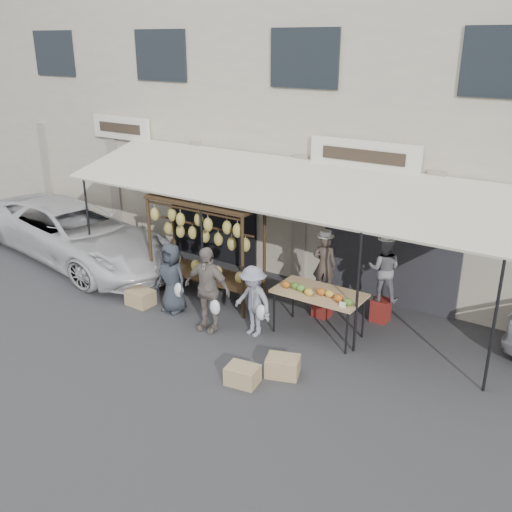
{
  "coord_description": "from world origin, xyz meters",
  "views": [
    {
      "loc": [
        6.09,
        -7.49,
        5.37
      ],
      "look_at": [
        0.18,
        1.4,
        1.3
      ],
      "focal_mm": 40.0,
      "sensor_mm": 36.0,
      "label": 1
    }
  ],
  "objects_px": {
    "crate_near_a": "(242,375)",
    "crate_near_b": "(283,366)",
    "vendor_right": "(384,269)",
    "banana_rack": "(204,231)",
    "customer_mid": "(207,289)",
    "van": "(72,219)",
    "crate_far": "(140,297)",
    "customer_right": "(253,301)",
    "produce_table": "(318,294)",
    "customer_left": "(172,278)",
    "vendor_left": "(324,265)"
  },
  "relations": [
    {
      "from": "vendor_left",
      "to": "vendor_right",
      "type": "height_order",
      "value": "vendor_right"
    },
    {
      "from": "vendor_right",
      "to": "van",
      "type": "distance_m",
      "value": 8.17
    },
    {
      "from": "banana_rack",
      "to": "vendor_left",
      "type": "xyz_separation_m",
      "value": [
        2.56,
        0.64,
        -0.43
      ]
    },
    {
      "from": "produce_table",
      "to": "crate_near_a",
      "type": "bearing_deg",
      "value": -96.66
    },
    {
      "from": "customer_left",
      "to": "van",
      "type": "distance_m",
      "value": 4.43
    },
    {
      "from": "crate_far",
      "to": "vendor_left",
      "type": "bearing_deg",
      "value": 25.99
    },
    {
      "from": "van",
      "to": "crate_far",
      "type": "bearing_deg",
      "value": -99.32
    },
    {
      "from": "customer_mid",
      "to": "crate_near_b",
      "type": "relative_size",
      "value": 3.11
    },
    {
      "from": "produce_table",
      "to": "crate_near_a",
      "type": "height_order",
      "value": "produce_table"
    },
    {
      "from": "produce_table",
      "to": "vendor_left",
      "type": "height_order",
      "value": "vendor_left"
    },
    {
      "from": "crate_near_a",
      "to": "crate_far",
      "type": "xyz_separation_m",
      "value": [
        -3.55,
        1.25,
        0.01
      ]
    },
    {
      "from": "banana_rack",
      "to": "customer_left",
      "type": "distance_m",
      "value": 1.23
    },
    {
      "from": "produce_table",
      "to": "crate_near_b",
      "type": "relative_size",
      "value": 3.07
    },
    {
      "from": "customer_mid",
      "to": "customer_right",
      "type": "height_order",
      "value": "customer_mid"
    },
    {
      "from": "banana_rack",
      "to": "customer_right",
      "type": "relative_size",
      "value": 1.84
    },
    {
      "from": "banana_rack",
      "to": "crate_near_a",
      "type": "height_order",
      "value": "banana_rack"
    },
    {
      "from": "produce_table",
      "to": "vendor_left",
      "type": "distance_m",
      "value": 0.9
    },
    {
      "from": "customer_left",
      "to": "crate_near_b",
      "type": "xyz_separation_m",
      "value": [
        3.2,
        -0.84,
        -0.58
      ]
    },
    {
      "from": "crate_far",
      "to": "customer_left",
      "type": "bearing_deg",
      "value": 12.32
    },
    {
      "from": "banana_rack",
      "to": "vendor_left",
      "type": "height_order",
      "value": "banana_rack"
    },
    {
      "from": "customer_left",
      "to": "crate_far",
      "type": "xyz_separation_m",
      "value": [
        -0.78,
        -0.17,
        -0.57
      ]
    },
    {
      "from": "customer_left",
      "to": "crate_near_b",
      "type": "relative_size",
      "value": 2.68
    },
    {
      "from": "vendor_left",
      "to": "customer_left",
      "type": "distance_m",
      "value": 3.15
    },
    {
      "from": "customer_mid",
      "to": "customer_right",
      "type": "xyz_separation_m",
      "value": [
        0.87,
        0.3,
        -0.15
      ]
    },
    {
      "from": "customer_left",
      "to": "crate_near_b",
      "type": "distance_m",
      "value": 3.35
    },
    {
      "from": "customer_right",
      "to": "crate_far",
      "type": "distance_m",
      "value": 2.82
    },
    {
      "from": "banana_rack",
      "to": "produce_table",
      "type": "bearing_deg",
      "value": -3.43
    },
    {
      "from": "vendor_right",
      "to": "crate_far",
      "type": "distance_m",
      "value": 5.17
    },
    {
      "from": "banana_rack",
      "to": "van",
      "type": "bearing_deg",
      "value": 178.46
    },
    {
      "from": "banana_rack",
      "to": "crate_near_a",
      "type": "xyz_separation_m",
      "value": [
        2.61,
        -2.32,
        -1.41
      ]
    },
    {
      "from": "produce_table",
      "to": "customer_mid",
      "type": "bearing_deg",
      "value": -153.64
    },
    {
      "from": "customer_right",
      "to": "crate_far",
      "type": "relative_size",
      "value": 2.53
    },
    {
      "from": "vendor_right",
      "to": "crate_near_a",
      "type": "relative_size",
      "value": 2.52
    },
    {
      "from": "crate_near_b",
      "to": "banana_rack",
      "type": "bearing_deg",
      "value": 150.26
    },
    {
      "from": "produce_table",
      "to": "crate_far",
      "type": "height_order",
      "value": "produce_table"
    },
    {
      "from": "vendor_right",
      "to": "crate_far",
      "type": "xyz_separation_m",
      "value": [
        -4.59,
        -2.16,
        -0.97
      ]
    },
    {
      "from": "produce_table",
      "to": "banana_rack",
      "type": "bearing_deg",
      "value": 176.57
    },
    {
      "from": "banana_rack",
      "to": "customer_mid",
      "type": "bearing_deg",
      "value": -49.86
    },
    {
      "from": "produce_table",
      "to": "crate_near_b",
      "type": "xyz_separation_m",
      "value": [
        0.17,
        -1.56,
        -0.71
      ]
    },
    {
      "from": "van",
      "to": "banana_rack",
      "type": "bearing_deg",
      "value": -82.21
    },
    {
      "from": "produce_table",
      "to": "vendor_right",
      "type": "xyz_separation_m",
      "value": [
        0.79,
        1.26,
        0.26
      ]
    },
    {
      "from": "van",
      "to": "vendor_right",
      "type": "bearing_deg",
      "value": -73.85
    },
    {
      "from": "produce_table",
      "to": "customer_right",
      "type": "distance_m",
      "value": 1.24
    },
    {
      "from": "crate_near_a",
      "to": "crate_near_b",
      "type": "distance_m",
      "value": 0.73
    },
    {
      "from": "vendor_right",
      "to": "van",
      "type": "bearing_deg",
      "value": -8.86
    },
    {
      "from": "vendor_left",
      "to": "van",
      "type": "xyz_separation_m",
      "value": [
        -7.03,
        -0.52,
        -0.1
      ]
    },
    {
      "from": "crate_near_a",
      "to": "van",
      "type": "relative_size",
      "value": 0.11
    },
    {
      "from": "vendor_right",
      "to": "crate_near_b",
      "type": "bearing_deg",
      "value": 62.09
    },
    {
      "from": "vendor_right",
      "to": "crate_near_a",
      "type": "height_order",
      "value": "vendor_right"
    },
    {
      "from": "banana_rack",
      "to": "crate_near_b",
      "type": "xyz_separation_m",
      "value": [
        3.03,
        -1.73,
        -1.4
      ]
    }
  ]
}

